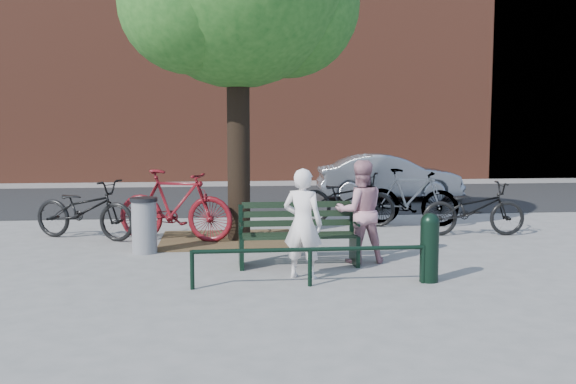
{
  "coord_description": "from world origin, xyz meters",
  "views": [
    {
      "loc": [
        -1.15,
        -9.21,
        2.09
      ],
      "look_at": [
        -0.05,
        1.0,
        0.99
      ],
      "focal_mm": 40.0,
      "sensor_mm": 36.0,
      "label": 1
    }
  ],
  "objects": [
    {
      "name": "road",
      "position": [
        0.0,
        8.5,
        0.01
      ],
      "size": [
        40.0,
        7.0,
        0.01
      ],
      "primitive_type": "cube",
      "color": "black",
      "rests_on": "ground"
    },
    {
      "name": "person_left",
      "position": [
        -0.04,
        -0.75,
        0.75
      ],
      "size": [
        0.65,
        0.56,
        1.49
      ],
      "primitive_type": "imported",
      "rotation": [
        0.0,
        0.0,
        2.69
      ],
      "color": "white",
      "rests_on": "ground"
    },
    {
      "name": "townhouse_row",
      "position": [
        0.17,
        16.0,
        6.25
      ],
      "size": [
        45.0,
        4.0,
        14.0
      ],
      "color": "brown",
      "rests_on": "ground"
    },
    {
      "name": "guard_railing",
      "position": [
        0.0,
        -1.2,
        0.4
      ],
      "size": [
        3.06,
        0.06,
        0.51
      ],
      "color": "black",
      "rests_on": "ground"
    },
    {
      "name": "parked_car",
      "position": [
        3.42,
        7.7,
        0.63
      ],
      "size": [
        3.88,
        1.53,
        1.26
      ],
      "primitive_type": "imported",
      "rotation": [
        0.0,
        0.0,
        1.52
      ],
      "color": "gray",
      "rests_on": "ground"
    },
    {
      "name": "bicycle_c",
      "position": [
        1.46,
        3.74,
        0.54
      ],
      "size": [
        2.16,
        1.64,
        1.09
      ],
      "primitive_type": "imported",
      "rotation": [
        0.0,
        0.0,
        1.06
      ],
      "color": "black",
      "rests_on": "ground"
    },
    {
      "name": "bicycle_b",
      "position": [
        -1.93,
        2.2,
        0.64
      ],
      "size": [
        2.2,
        1.24,
        1.28
      ],
      "primitive_type": "imported",
      "rotation": [
        0.0,
        0.0,
        1.25
      ],
      "color": "#5A0C12",
      "rests_on": "ground"
    },
    {
      "name": "park_bench",
      "position": [
        -0.0,
        0.08,
        0.48
      ],
      "size": [
        1.74,
        0.54,
        0.97
      ],
      "color": "black",
      "rests_on": "ground"
    },
    {
      "name": "dirt_pit",
      "position": [
        -1.0,
        2.2,
        0.01
      ],
      "size": [
        2.4,
        2.0,
        0.02
      ],
      "primitive_type": "cube",
      "color": "brown",
      "rests_on": "ground"
    },
    {
      "name": "bicycle_a",
      "position": [
        -3.57,
        2.59,
        0.54
      ],
      "size": [
        2.18,
        1.53,
        1.08
      ],
      "primitive_type": "imported",
      "rotation": [
        0.0,
        0.0,
        1.13
      ],
      "color": "black",
      "rests_on": "ground"
    },
    {
      "name": "bicycle_e",
      "position": [
        3.56,
        2.2,
        0.5
      ],
      "size": [
        1.96,
        0.81,
        1.01
      ],
      "primitive_type": "imported",
      "rotation": [
        0.0,
        0.0,
        1.49
      ],
      "color": "black",
      "rests_on": "ground"
    },
    {
      "name": "litter_bin",
      "position": [
        -2.36,
        1.2,
        0.46
      ],
      "size": [
        0.44,
        0.44,
        0.9
      ],
      "color": "gray",
      "rests_on": "ground"
    },
    {
      "name": "bicycle_d",
      "position": [
        2.75,
        3.5,
        0.58
      ],
      "size": [
        1.99,
        1.26,
        1.16
      ],
      "primitive_type": "imported",
      "rotation": [
        0.0,
        0.0,
        1.17
      ],
      "color": "gray",
      "rests_on": "ground"
    },
    {
      "name": "bollard",
      "position": [
        1.6,
        -1.13,
        0.49
      ],
      "size": [
        0.25,
        0.25,
        0.92
      ],
      "color": "black",
      "rests_on": "ground"
    },
    {
      "name": "ground",
      "position": [
        0.0,
        0.0,
        0.0
      ],
      "size": [
        90.0,
        90.0,
        0.0
      ],
      "primitive_type": "plane",
      "color": "gray",
      "rests_on": "ground"
    },
    {
      "name": "person_right",
      "position": [
        0.95,
        0.15,
        0.77
      ],
      "size": [
        0.79,
        0.63,
        1.55
      ],
      "primitive_type": "imported",
      "rotation": [
        0.0,
        0.0,
        3.2
      ],
      "color": "#B67D88",
      "rests_on": "ground"
    }
  ]
}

